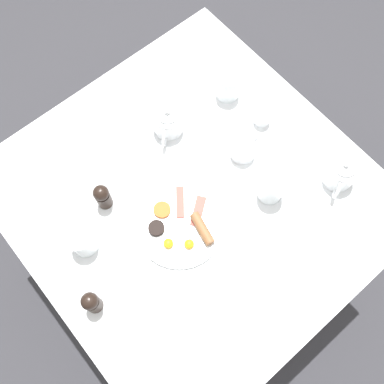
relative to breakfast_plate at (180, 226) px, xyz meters
The scene contains 17 objects.
ground_plane 0.78m from the breakfast_plate, 31.64° to the left, with size 8.00×8.00×0.00m, color #333338.
table 0.14m from the breakfast_plate, 31.64° to the left, with size 1.06×1.10×0.76m.
breakfast_plate is the anchor object (origin of this frame).
teapot_near 0.35m from the breakfast_plate, 56.79° to the left, with size 0.15×0.13×0.11m.
teapot_far 0.53m from the breakfast_plate, 22.21° to the right, with size 0.16×0.11×0.11m.
teacup_with_saucer_left 0.32m from the breakfast_plate, 10.50° to the left, with size 0.15×0.15×0.07m.
water_glass_tall 0.31m from the breakfast_plate, 18.48° to the right, with size 0.08×0.08×0.12m.
water_glass_short 0.29m from the breakfast_plate, 150.93° to the left, with size 0.08×0.08×0.09m.
wine_glass_spare 0.51m from the breakfast_plate, 31.67° to the left, with size 0.08×0.08×0.10m.
creamer_jug 0.47m from the breakfast_plate, 14.06° to the left, with size 0.08×0.06×0.07m.
pepper_grinder 0.34m from the breakfast_plate, behind, with size 0.05×0.05×0.11m.
salt_grinder 0.25m from the breakfast_plate, 121.03° to the left, with size 0.05×0.05×0.11m.
napkin_folded 0.36m from the breakfast_plate, 60.64° to the right, with size 0.12×0.15×0.01m.
fork_by_plate 0.29m from the breakfast_plate, 93.60° to the right, with size 0.02×0.18×0.00m.
knife_by_plate 0.36m from the breakfast_plate, 96.58° to the left, with size 0.20×0.04×0.00m.
spoon_for_tea 0.29m from the breakfast_plate, 147.60° to the right, with size 0.05×0.14×0.00m.
fork_spare 0.60m from the breakfast_plate, 54.42° to the left, with size 0.17×0.08×0.00m.
Camera 1 is at (-0.33, -0.39, 2.09)m, focal length 42.00 mm.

